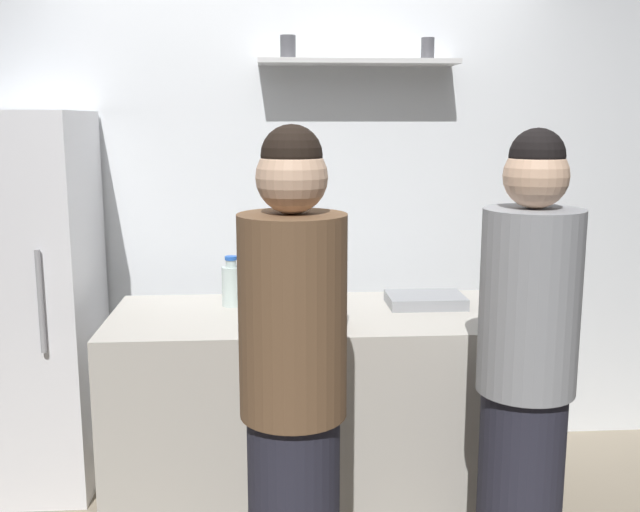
% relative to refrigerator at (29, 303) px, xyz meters
% --- Properties ---
extents(back_wall_assembly, '(4.80, 0.32, 2.60)m').
position_rel_refrigerator_xyz_m(back_wall_assembly, '(1.25, 0.40, 0.42)').
color(back_wall_assembly, white).
rests_on(back_wall_assembly, ground).
extents(refrigerator, '(0.59, 0.69, 1.78)m').
position_rel_refrigerator_xyz_m(refrigerator, '(0.00, 0.00, 0.00)').
color(refrigerator, white).
rests_on(refrigerator, ground).
extents(counter, '(1.80, 0.75, 0.91)m').
position_rel_refrigerator_xyz_m(counter, '(1.35, -0.38, -0.43)').
color(counter, '#B7B2A8').
rests_on(counter, ground).
extents(baking_pan, '(0.34, 0.24, 0.05)m').
position_rel_refrigerator_xyz_m(baking_pan, '(1.83, -0.28, 0.05)').
color(baking_pan, gray).
rests_on(baking_pan, counter).
extents(utensil_holder, '(0.11, 0.11, 0.22)m').
position_rel_refrigerator_xyz_m(utensil_holder, '(1.10, -0.64, 0.08)').
color(utensil_holder, '#B2B2B7').
rests_on(utensil_holder, counter).
extents(wine_bottle_dark_glass, '(0.07, 0.07, 0.32)m').
position_rel_refrigerator_xyz_m(wine_bottle_dark_glass, '(1.32, -0.16, 0.15)').
color(wine_bottle_dark_glass, black).
rests_on(wine_bottle_dark_glass, counter).
extents(wine_bottle_pale_glass, '(0.06, 0.06, 0.30)m').
position_rel_refrigerator_xyz_m(wine_bottle_pale_glass, '(1.24, -0.66, 0.14)').
color(wine_bottle_pale_glass, '#B2BFB2').
rests_on(wine_bottle_pale_glass, counter).
extents(wine_bottle_green_glass, '(0.07, 0.07, 0.29)m').
position_rel_refrigerator_xyz_m(wine_bottle_green_glass, '(1.14, -0.46, 0.13)').
color(wine_bottle_green_glass, '#19471E').
rests_on(wine_bottle_green_glass, counter).
extents(wine_bottle_amber_glass, '(0.07, 0.07, 0.30)m').
position_rel_refrigerator_xyz_m(wine_bottle_amber_glass, '(1.41, -0.61, 0.14)').
color(wine_bottle_amber_glass, '#472814').
rests_on(wine_bottle_amber_glass, counter).
extents(water_bottle_plastic, '(0.09, 0.09, 0.23)m').
position_rel_refrigerator_xyz_m(water_bottle_plastic, '(0.96, -0.22, 0.12)').
color(water_bottle_plastic, silver).
rests_on(water_bottle_plastic, counter).
extents(person_grey_hoodie, '(0.34, 0.34, 1.71)m').
position_rel_refrigerator_xyz_m(person_grey_hoodie, '(2.02, -1.07, -0.04)').
color(person_grey_hoodie, '#262633').
rests_on(person_grey_hoodie, ground).
extents(person_brown_jacket, '(0.34, 0.34, 1.72)m').
position_rel_refrigerator_xyz_m(person_brown_jacket, '(1.21, -1.24, -0.03)').
color(person_brown_jacket, '#262633').
rests_on(person_brown_jacket, ground).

